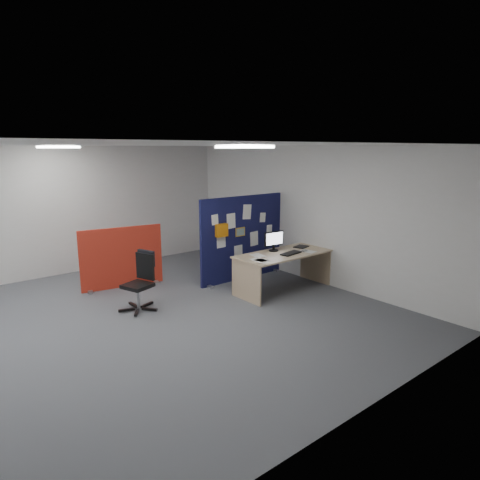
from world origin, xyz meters
TOP-DOWN VIEW (x-y plane):
  - floor at (0.00, 0.00)m, footprint 9.00×9.00m
  - ceiling at (0.00, 0.00)m, footprint 9.00×7.00m
  - wall_back at (0.00, 3.50)m, footprint 9.00×0.02m
  - wall_front at (0.00, -3.50)m, footprint 9.00×0.02m
  - wall_right at (4.50, 0.00)m, footprint 0.02×7.00m
  - ceiling_lights at (0.33, 0.67)m, footprint 4.10×4.10m
  - navy_divider at (3.46, 0.82)m, footprint 2.08×0.30m
  - main_desk at (3.58, -0.21)m, footprint 1.89×0.84m
  - monitor_main at (3.55, -0.02)m, footprint 0.43×0.18m
  - keyboard at (3.64, -0.39)m, footprint 0.47×0.25m
  - mouse at (3.97, -0.43)m, footprint 0.10×0.06m
  - paper_tray at (4.20, -0.13)m, footprint 0.33×0.29m
  - red_divider at (1.31, 1.86)m, footprint 1.56×0.32m
  - office_chair at (1.08, 0.57)m, footprint 0.64×0.61m
  - desk_papers at (3.22, -0.33)m, footprint 1.40×0.69m

SIDE VIEW (x-z plane):
  - floor at x=0.00m, z-range 0.00..0.00m
  - office_chair at x=1.08m, z-range 0.07..1.03m
  - main_desk at x=3.58m, z-range 0.20..0.93m
  - red_divider at x=1.31m, z-range -0.01..1.17m
  - desk_papers at x=3.22m, z-range 0.73..0.73m
  - paper_tray at x=4.20m, z-range 0.73..0.74m
  - keyboard at x=3.64m, z-range 0.73..0.75m
  - mouse at x=3.97m, z-range 0.73..0.76m
  - navy_divider at x=3.46m, z-range 0.00..1.72m
  - monitor_main at x=3.55m, z-range 0.75..1.13m
  - wall_back at x=0.00m, z-range 0.00..2.70m
  - wall_front at x=0.00m, z-range 0.00..2.70m
  - wall_right at x=4.50m, z-range 0.00..2.70m
  - ceiling_lights at x=0.33m, z-range 2.65..2.69m
  - ceiling at x=0.00m, z-range 2.69..2.71m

